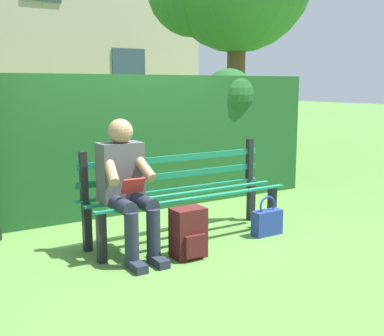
% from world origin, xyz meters
% --- Properties ---
extents(ground, '(60.00, 60.00, 0.00)m').
position_xyz_m(ground, '(0.00, 0.00, 0.00)').
color(ground, '#517F38').
extents(park_bench, '(2.04, 0.50, 0.90)m').
position_xyz_m(park_bench, '(0.00, -0.07, 0.45)').
color(park_bench, black).
rests_on(park_bench, ground).
extents(person_seated, '(0.44, 0.73, 1.19)m').
position_xyz_m(person_seated, '(0.67, 0.10, 0.63)').
color(person_seated, '#4C4C51').
rests_on(person_seated, ground).
extents(hedge_backdrop, '(5.09, 0.83, 1.69)m').
position_xyz_m(hedge_backdrop, '(-0.02, -1.49, 0.84)').
color(hedge_backdrop, '#1E5123').
rests_on(hedge_backdrop, ground).
extents(building_facade, '(8.53, 2.81, 6.39)m').
position_xyz_m(building_facade, '(-0.84, -9.03, 3.19)').
color(building_facade, '#BCAD93').
rests_on(building_facade, ground).
extents(backpack, '(0.29, 0.27, 0.44)m').
position_xyz_m(backpack, '(0.26, 0.45, 0.21)').
color(backpack, '#4C1919').
rests_on(backpack, ground).
extents(handbag, '(0.31, 0.12, 0.40)m').
position_xyz_m(handbag, '(-0.74, 0.33, 0.14)').
color(handbag, navy).
rests_on(handbag, ground).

